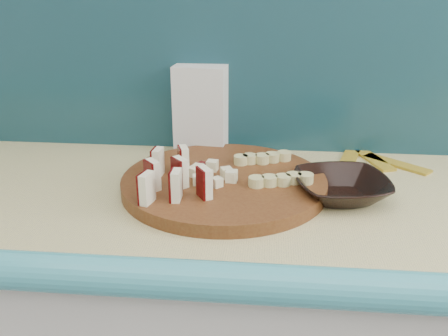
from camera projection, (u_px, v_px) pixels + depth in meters
backsplash at (280, 47)px, 1.16m from camera, size 2.20×0.02×0.50m
cutting_board at (224, 183)px, 1.02m from camera, size 0.53×0.53×0.03m
apple_wedges at (171, 175)px, 0.95m from camera, size 0.14×0.19×0.06m
apple_chunks at (211, 174)px, 1.00m from camera, size 0.06×0.07×0.02m
banana_slices at (272, 168)px, 1.03m from camera, size 0.17×0.18×0.02m
brown_bowl at (342, 188)px, 0.97m from camera, size 0.21×0.21×0.04m
flour_bag at (202, 109)px, 1.21m from camera, size 0.13×0.10×0.21m
banana_peel at (372, 161)px, 1.16m from camera, size 0.22×0.18×0.01m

